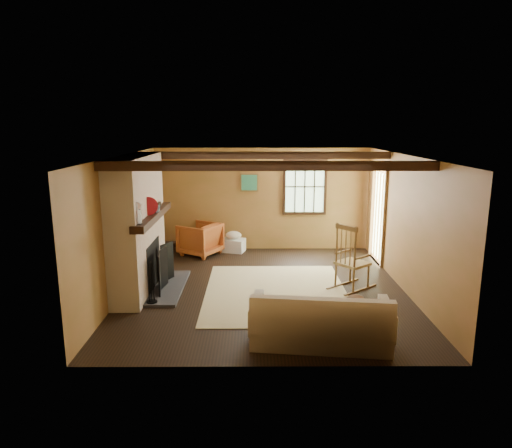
{
  "coord_description": "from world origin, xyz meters",
  "views": [
    {
      "loc": [
        -0.19,
        -7.87,
        2.91
      ],
      "look_at": [
        -0.15,
        0.4,
        1.12
      ],
      "focal_mm": 32.0,
      "sensor_mm": 36.0,
      "label": 1
    }
  ],
  "objects_px": {
    "laundry_basket": "(234,245)",
    "rocking_chair": "(351,261)",
    "armchair": "(200,239)",
    "sofa": "(321,325)",
    "fireplace": "(139,230)"
  },
  "relations": [
    {
      "from": "rocking_chair",
      "to": "armchair",
      "type": "relative_size",
      "value": 1.49
    },
    {
      "from": "laundry_basket",
      "to": "armchair",
      "type": "bearing_deg",
      "value": -160.54
    },
    {
      "from": "fireplace",
      "to": "laundry_basket",
      "type": "bearing_deg",
      "value": 57.94
    },
    {
      "from": "rocking_chair",
      "to": "laundry_basket",
      "type": "distance_m",
      "value": 3.35
    },
    {
      "from": "fireplace",
      "to": "rocking_chair",
      "type": "height_order",
      "value": "fireplace"
    },
    {
      "from": "sofa",
      "to": "laundry_basket",
      "type": "bearing_deg",
      "value": 113.42
    },
    {
      "from": "laundry_basket",
      "to": "armchair",
      "type": "distance_m",
      "value": 0.83
    },
    {
      "from": "armchair",
      "to": "sofa",
      "type": "bearing_deg",
      "value": 57.14
    },
    {
      "from": "rocking_chair",
      "to": "laundry_basket",
      "type": "height_order",
      "value": "rocking_chair"
    },
    {
      "from": "sofa",
      "to": "laundry_basket",
      "type": "relative_size",
      "value": 3.93
    },
    {
      "from": "laundry_basket",
      "to": "armchair",
      "type": "relative_size",
      "value": 0.61
    },
    {
      "from": "armchair",
      "to": "rocking_chair",
      "type": "bearing_deg",
      "value": 84.41
    },
    {
      "from": "fireplace",
      "to": "sofa",
      "type": "bearing_deg",
      "value": -36.03
    },
    {
      "from": "rocking_chair",
      "to": "armchair",
      "type": "xyz_separation_m",
      "value": [
        -2.98,
        2.22,
        -0.14
      ]
    },
    {
      "from": "laundry_basket",
      "to": "rocking_chair",
      "type": "bearing_deg",
      "value": -48.08
    }
  ]
}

